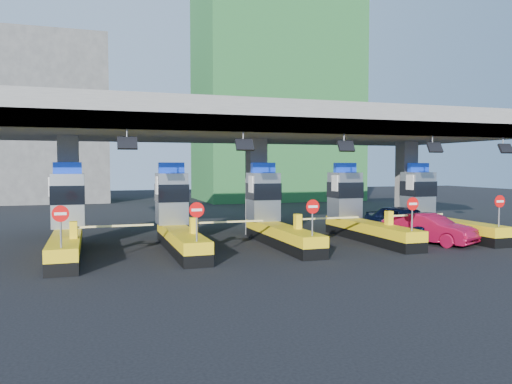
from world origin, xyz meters
name	(u,v)px	position (x,y,z in m)	size (l,w,h in m)	color
ground	(275,243)	(0.00, 0.00, 0.00)	(120.00, 120.00, 0.00)	black
toll_canopy	(257,128)	(0.00, 2.87, 6.13)	(28.00, 12.09, 7.00)	slate
toll_lane_far_left	(67,223)	(-10.00, 0.28, 1.40)	(4.43, 8.00, 4.16)	black
toll_lane_left	(177,219)	(-5.00, 0.28, 1.40)	(4.43, 8.00, 4.16)	black
toll_lane_center	(273,216)	(0.00, 0.28, 1.40)	(4.43, 8.00, 4.16)	black
toll_lane_right	(358,213)	(5.00, 0.28, 1.40)	(4.43, 8.00, 4.16)	black
toll_lane_far_right	(434,210)	(10.00, 0.28, 1.40)	(4.43, 8.00, 4.16)	black
bg_building_scaffold	(275,81)	(12.00, 32.00, 14.00)	(18.00, 12.00, 28.00)	#1E5926
bg_building_concrete	(42,120)	(-14.00, 36.00, 9.00)	(14.00, 10.00, 18.00)	#4C4C49
van	(405,222)	(7.38, -0.63, 0.90)	(2.13, 5.30, 1.81)	black
red_car	(429,229)	(7.49, -2.60, 0.77)	(1.62, 4.65, 1.53)	maroon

